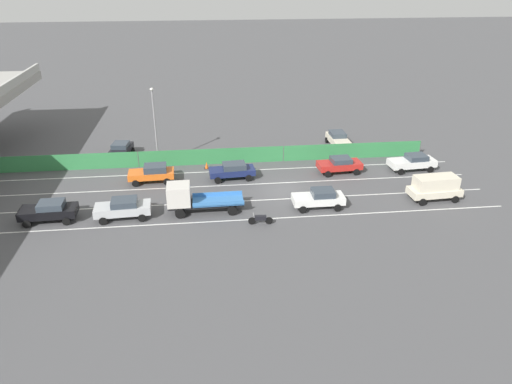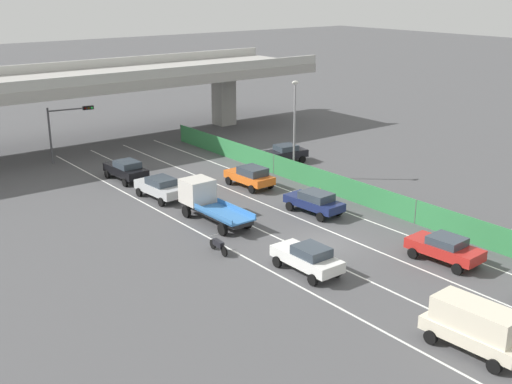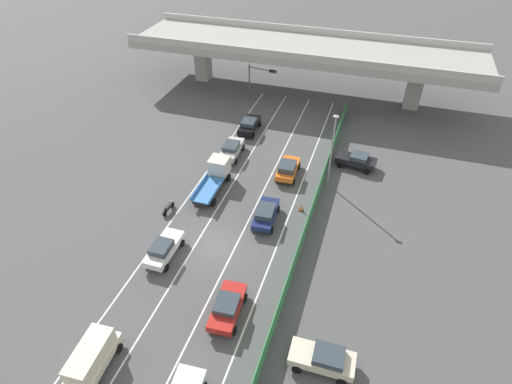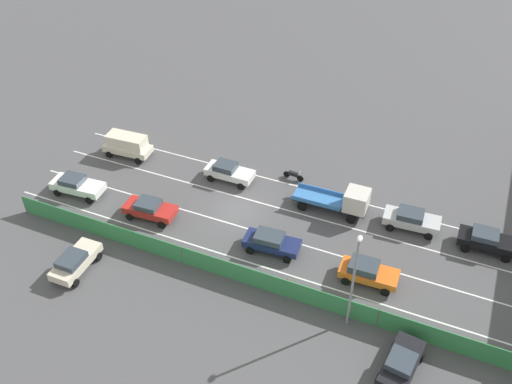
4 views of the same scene
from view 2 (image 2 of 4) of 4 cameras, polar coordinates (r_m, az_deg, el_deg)
name	(u,v)px [view 2 (image 2 of 4)]	position (r m, az deg, el deg)	size (l,w,h in m)	color
ground_plane	(324,243)	(39.97, 6.03, -4.53)	(300.00, 300.00, 0.00)	#4C4C4F
lane_line_left_edge	(199,232)	(41.62, -5.07, -3.56)	(0.14, 48.51, 0.01)	silver
lane_line_mid_left	(241,221)	(43.40, -1.29, -2.57)	(0.14, 48.51, 0.01)	silver
lane_line_mid_right	(280,211)	(45.37, 2.17, -1.65)	(0.14, 48.51, 0.01)	silver
lane_line_right_edge	(316,201)	(47.50, 5.33, -0.80)	(0.14, 48.51, 0.01)	silver
elevated_overpass	(94,83)	(65.05, -14.11, 9.30)	(47.55, 11.31, 7.61)	#A09E99
green_fence	(337,185)	(48.59, 7.11, 0.60)	(0.10, 44.61, 1.67)	#338447
car_van_cream	(475,325)	(29.86, 18.75, -11.03)	(2.29, 4.58, 2.18)	beige
car_sedan_navy	(315,201)	(44.72, 5.19, -0.81)	(2.24, 4.44, 1.57)	navy
car_sedan_silver	(160,187)	(48.07, -8.42, 0.45)	(2.25, 4.53, 1.63)	#B7BABC
car_sedan_red	(445,248)	(38.42, 16.32, -4.73)	(2.30, 4.39, 1.55)	red
car_sedan_black	(126,169)	(53.07, -11.38, 1.97)	(2.16, 4.43, 1.65)	black
car_hatchback_white	(308,257)	(35.71, 4.58, -5.76)	(1.97, 4.33, 1.62)	silver
car_taxi_orange	(250,176)	(50.30, -0.51, 1.45)	(2.20, 4.28, 1.66)	orange
flatbed_truck_blue	(206,200)	(43.68, -4.46, -0.69)	(2.26, 6.24, 2.51)	black
motorcycle	(218,245)	(38.35, -3.33, -4.71)	(0.60, 1.95, 0.93)	black
parked_sedan_dark	(284,153)	(57.27, 2.46, 3.46)	(4.40, 2.45, 1.59)	black
traffic_light	(67,122)	(59.35, -16.35, 5.94)	(4.05, 0.94, 4.97)	#47474C
street_lamp	(295,121)	(51.85, 3.41, 6.28)	(0.60, 0.36, 7.93)	gray
traffic_cone	(320,192)	(48.41, 5.66, -0.03)	(0.47, 0.47, 0.72)	orange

